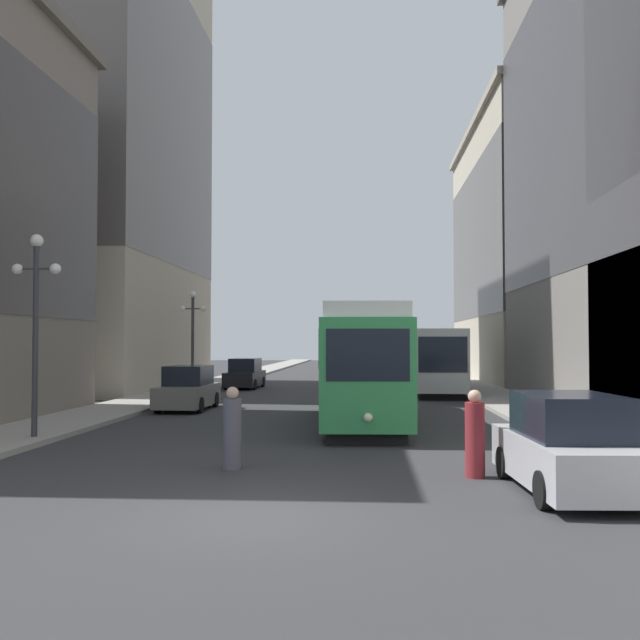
# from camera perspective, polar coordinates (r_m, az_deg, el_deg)

# --- Properties ---
(ground_plane) EXTENTS (200.00, 200.00, 0.00)m
(ground_plane) POSITION_cam_1_polar(r_m,az_deg,el_deg) (11.52, -5.61, -15.73)
(ground_plane) COLOR #303033
(sidewalk_left) EXTENTS (2.98, 120.00, 0.15)m
(sidewalk_left) POSITION_cam_1_polar(r_m,az_deg,el_deg) (52.11, -7.52, -4.82)
(sidewalk_left) COLOR gray
(sidewalk_left) RESTS_ON ground
(sidewalk_right) EXTENTS (2.98, 120.00, 0.15)m
(sidewalk_right) POSITION_cam_1_polar(r_m,az_deg,el_deg) (51.53, 11.01, -4.83)
(sidewalk_right) COLOR gray
(sidewalk_right) RESTS_ON ground
(streetcar) EXTENTS (3.06, 12.22, 3.89)m
(streetcar) POSITION_cam_1_polar(r_m,az_deg,el_deg) (24.58, 3.34, -3.41)
(streetcar) COLOR black
(streetcar) RESTS_ON ground
(transit_bus) EXTENTS (2.93, 12.61, 3.45)m
(transit_bus) POSITION_cam_1_polar(r_m,az_deg,el_deg) (39.96, 9.23, -3.02)
(transit_bus) COLOR black
(transit_bus) RESTS_ON ground
(parked_car_left_near) EXTENTS (1.92, 4.37, 1.82)m
(parked_car_left_near) POSITION_cam_1_polar(r_m,az_deg,el_deg) (29.61, -10.68, -5.56)
(parked_car_left_near) COLOR black
(parked_car_left_near) RESTS_ON ground
(parked_car_left_mid) EXTENTS (1.96, 4.81, 1.82)m
(parked_car_left_mid) POSITION_cam_1_polar(r_m,az_deg,el_deg) (43.06, -6.11, -4.42)
(parked_car_left_mid) COLOR black
(parked_car_left_mid) RESTS_ON ground
(parked_car_right_far) EXTENTS (2.05, 4.39, 1.82)m
(parked_car_right_far) POSITION_cam_1_polar(r_m,az_deg,el_deg) (13.91, 19.50, -9.70)
(parked_car_right_far) COLOR black
(parked_car_right_far) RESTS_ON ground
(pedestrian_crossing_near) EXTENTS (0.40, 0.40, 1.80)m
(pedestrian_crossing_near) POSITION_cam_1_polar(r_m,az_deg,el_deg) (14.93, 12.48, -9.24)
(pedestrian_crossing_near) COLOR maroon
(pedestrian_crossing_near) RESTS_ON ground
(pedestrian_crossing_far) EXTENTS (0.40, 0.40, 1.80)m
(pedestrian_crossing_far) POSITION_cam_1_polar(r_m,az_deg,el_deg) (15.68, -7.14, -8.91)
(pedestrian_crossing_far) COLOR #4C4C56
(pedestrian_crossing_far) RESTS_ON ground
(lamp_post_left_near) EXTENTS (1.41, 0.36, 5.67)m
(lamp_post_left_near) POSITION_cam_1_polar(r_m,az_deg,el_deg) (21.21, -22.09, 1.24)
(lamp_post_left_near) COLOR #333338
(lamp_post_left_near) RESTS_ON sidewalk_left
(lamp_post_left_far) EXTENTS (1.41, 0.36, 5.39)m
(lamp_post_left_far) POSITION_cam_1_polar(r_m,az_deg,el_deg) (38.10, -10.31, -0.43)
(lamp_post_left_far) COLOR #333338
(lamp_post_left_far) RESTS_ON sidewalk_left
(building_left_midblock) EXTENTS (10.60, 19.49, 30.42)m
(building_left_midblock) POSITION_cam_1_polar(r_m,az_deg,el_deg) (47.46, -17.47, 14.02)
(building_left_midblock) COLOR #B2A893
(building_left_midblock) RESTS_ON ground
(building_right_far) EXTENTS (13.02, 23.18, 18.96)m
(building_right_far) POSITION_cam_1_polar(r_m,az_deg,el_deg) (54.88, 18.78, 5.53)
(building_right_far) COLOR #B2A893
(building_right_far) RESTS_ON ground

